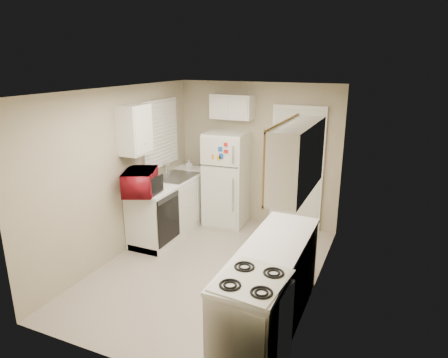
% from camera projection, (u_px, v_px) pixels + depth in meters
% --- Properties ---
extents(floor, '(3.80, 3.80, 0.00)m').
position_uv_depth(floor, '(209.00, 269.00, 5.45)').
color(floor, '#BDAF9E').
rests_on(floor, ground).
extents(ceiling, '(3.80, 3.80, 0.00)m').
position_uv_depth(ceiling, '(207.00, 90.00, 4.75)').
color(ceiling, white).
rests_on(ceiling, floor).
extents(wall_left, '(3.80, 3.80, 0.00)m').
position_uv_depth(wall_left, '(119.00, 173.00, 5.64)').
color(wall_left, tan).
rests_on(wall_left, floor).
extents(wall_right, '(3.80, 3.80, 0.00)m').
position_uv_depth(wall_right, '(318.00, 201.00, 4.56)').
color(wall_right, tan).
rests_on(wall_right, floor).
extents(wall_back, '(2.80, 2.80, 0.00)m').
position_uv_depth(wall_back, '(257.00, 154.00, 6.77)').
color(wall_back, tan).
rests_on(wall_back, floor).
extents(wall_front, '(2.80, 2.80, 0.00)m').
position_uv_depth(wall_front, '(112.00, 247.00, 3.44)').
color(wall_front, tan).
rests_on(wall_front, floor).
extents(left_counter, '(0.60, 1.80, 0.90)m').
position_uv_depth(left_counter, '(172.00, 206.00, 6.53)').
color(left_counter, silver).
rests_on(left_counter, floor).
extents(dishwasher, '(0.03, 0.58, 0.72)m').
position_uv_depth(dishwasher, '(168.00, 219.00, 5.88)').
color(dishwasher, black).
rests_on(dishwasher, floor).
extents(sink, '(0.54, 0.74, 0.16)m').
position_uv_depth(sink, '(176.00, 179.00, 6.54)').
color(sink, gray).
rests_on(sink, left_counter).
extents(microwave, '(0.71, 0.57, 0.41)m').
position_uv_depth(microwave, '(140.00, 184.00, 5.68)').
color(microwave, maroon).
rests_on(microwave, left_counter).
extents(soap_bottle, '(0.10, 0.10, 0.18)m').
position_uv_depth(soap_bottle, '(189.00, 164.00, 6.91)').
color(soap_bottle, white).
rests_on(soap_bottle, left_counter).
extents(window_blinds, '(0.10, 0.98, 1.08)m').
position_uv_depth(window_blinds, '(161.00, 133.00, 6.43)').
color(window_blinds, silver).
rests_on(window_blinds, wall_left).
extents(upper_cabinet_left, '(0.30, 0.45, 0.70)m').
position_uv_depth(upper_cabinet_left, '(135.00, 130.00, 5.60)').
color(upper_cabinet_left, silver).
rests_on(upper_cabinet_left, wall_left).
extents(refrigerator, '(0.70, 0.68, 1.60)m').
position_uv_depth(refrigerator, '(226.00, 179.00, 6.77)').
color(refrigerator, silver).
rests_on(refrigerator, floor).
extents(cabinet_over_fridge, '(0.70, 0.30, 0.40)m').
position_uv_depth(cabinet_over_fridge, '(232.00, 107.00, 6.56)').
color(cabinet_over_fridge, silver).
rests_on(cabinet_over_fridge, wall_back).
extents(interior_door, '(0.86, 0.06, 2.08)m').
position_uv_depth(interior_door, '(297.00, 170.00, 6.51)').
color(interior_door, silver).
rests_on(interior_door, floor).
extents(right_counter, '(0.60, 2.00, 0.90)m').
position_uv_depth(right_counter, '(270.00, 288.00, 4.19)').
color(right_counter, silver).
rests_on(right_counter, floor).
extents(stove, '(0.62, 0.73, 0.82)m').
position_uv_depth(stove, '(251.00, 328.00, 3.62)').
color(stove, silver).
rests_on(stove, floor).
extents(upper_cabinet_right, '(0.30, 1.20, 0.70)m').
position_uv_depth(upper_cabinet_right, '(298.00, 158.00, 4.01)').
color(upper_cabinet_right, silver).
rests_on(upper_cabinet_right, wall_right).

